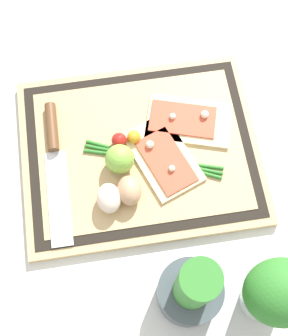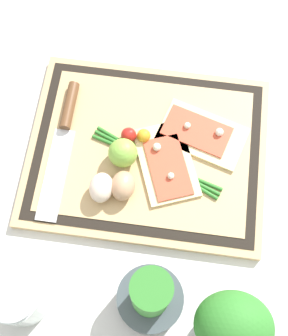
{
  "view_description": "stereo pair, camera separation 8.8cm",
  "coord_description": "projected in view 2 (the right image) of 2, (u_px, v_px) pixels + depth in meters",
  "views": [
    {
      "loc": [
        0.05,
        0.35,
        0.86
      ],
      "look_at": [
        0.0,
        0.05,
        0.04
      ],
      "focal_mm": 50.0,
      "sensor_mm": 36.0,
      "label": 1
    },
    {
      "loc": [
        -0.04,
        0.35,
        0.86
      ],
      "look_at": [
        0.0,
        0.05,
        0.04
      ],
      "focal_mm": 50.0,
      "sensor_mm": 36.0,
      "label": 2
    }
  ],
  "objects": [
    {
      "name": "cherry_tomato_yellow",
      "position": [
        144.0,
        136.0,
        0.91
      ],
      "size": [
        0.03,
        0.03,
        0.03
      ],
      "primitive_type": "sphere",
      "color": "gold",
      "rests_on": "cutting_board"
    },
    {
      "name": "sauce_jar",
      "position": [
        20.0,
        299.0,
        0.79
      ],
      "size": [
        0.09,
        0.09,
        0.11
      ],
      "color": "silver",
      "rests_on": "ground_plane"
    },
    {
      "name": "herb_pot",
      "position": [
        150.0,
        298.0,
        0.76
      ],
      "size": [
        0.11,
        0.11,
        0.22
      ],
      "color": "#3D474C",
      "rests_on": "ground_plane"
    },
    {
      "name": "knife",
      "position": [
        65.0,
        127.0,
        0.92
      ],
      "size": [
        0.04,
        0.29,
        0.02
      ],
      "color": "silver",
      "rests_on": "cutting_board"
    },
    {
      "name": "egg_brown",
      "position": [
        123.0,
        186.0,
        0.86
      ],
      "size": [
        0.04,
        0.06,
        0.04
      ],
      "primitive_type": "ellipsoid",
      "color": "tan",
      "rests_on": "cutting_board"
    },
    {
      "name": "cherry_tomato_red",
      "position": [
        129.0,
        135.0,
        0.91
      ],
      "size": [
        0.03,
        0.03,
        0.03
      ],
      "primitive_type": "sphere",
      "color": "red",
      "rests_on": "cutting_board"
    },
    {
      "name": "scallion_bunch",
      "position": [
        156.0,
        162.0,
        0.9
      ],
      "size": [
        0.26,
        0.12,
        0.01
      ],
      "color": "#2D7528",
      "rests_on": "cutting_board"
    },
    {
      "name": "cutting_board",
      "position": [
        147.0,
        151.0,
        0.92
      ],
      "size": [
        0.46,
        0.37,
        0.02
      ],
      "color": "tan",
      "rests_on": "ground_plane"
    },
    {
      "name": "ground_plane",
      "position": [
        147.0,
        153.0,
        0.93
      ],
      "size": [
        6.0,
        6.0,
        0.0
      ],
      "primitive_type": "plane",
      "color": "silver"
    },
    {
      "name": "pizza_slice_far",
      "position": [
        166.0,
        163.0,
        0.9
      ],
      "size": [
        0.15,
        0.19,
        0.02
      ],
      "color": "beige",
      "rests_on": "cutting_board"
    },
    {
      "name": "herb_glass",
      "position": [
        230.0,
        327.0,
        0.71
      ],
      "size": [
        0.12,
        0.1,
        0.19
      ],
      "color": "silver",
      "rests_on": "ground_plane"
    },
    {
      "name": "egg_pink",
      "position": [
        101.0,
        188.0,
        0.86
      ],
      "size": [
        0.04,
        0.06,
        0.04
      ],
      "primitive_type": "ellipsoid",
      "color": "beige",
      "rests_on": "cutting_board"
    },
    {
      "name": "pizza_slice_near",
      "position": [
        201.0,
        133.0,
        0.92
      ],
      "size": [
        0.19,
        0.14,
        0.02
      ],
      "color": "beige",
      "rests_on": "cutting_board"
    },
    {
      "name": "lime",
      "position": [
        123.0,
        153.0,
        0.88
      ],
      "size": [
        0.06,
        0.06,
        0.06
      ],
      "primitive_type": "sphere",
      "color": "#7FB742",
      "rests_on": "cutting_board"
    }
  ]
}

